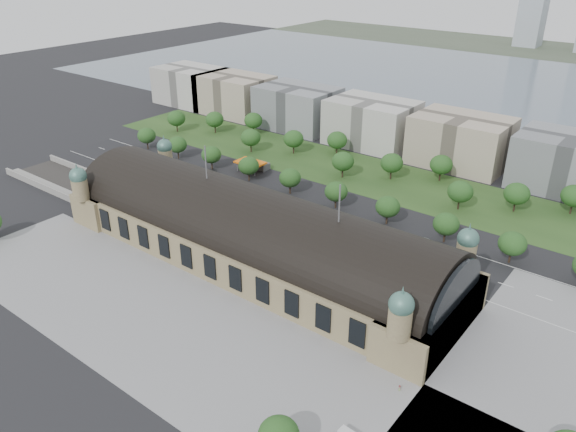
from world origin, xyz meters
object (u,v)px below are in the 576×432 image
Objects in this scene: traffic_car_4 at (293,222)px; bus_west at (305,228)px; traffic_car_2 at (209,192)px; parked_car_0 at (158,182)px; traffic_car_6 at (451,272)px; bus_mid at (293,225)px; parked_car_3 at (211,201)px; parked_car_6 at (212,207)px; bus_east at (368,244)px; traffic_car_5 at (427,241)px; parked_car_4 at (189,198)px; petrol_station at (257,164)px; pedestrian_0 at (399,388)px; parked_car_2 at (214,208)px; parked_car_1 at (178,189)px; parked_car_5 at (246,215)px; traffic_car_0 at (115,155)px.

traffic_car_4 is 7.97m from bus_west.
traffic_car_2 is 1.02× the size of parked_car_0.
bus_mid is at bearing -76.51° from traffic_car_6.
traffic_car_4 is 0.43× the size of bus_west.
traffic_car_6 is 1.24× the size of parked_car_3.
parked_car_6 is at bearing 20.40° from parked_car_3.
traffic_car_4 is at bearing 96.96° from bus_east.
traffic_car_5 reaches higher than parked_car_4.
traffic_car_5 is 50.64m from bus_mid.
petrol_station is at bearing 162.55° from parked_car_3.
traffic_car_4 is 0.38× the size of bus_mid.
traffic_car_6 is 3.52× the size of pedestrian_0.
traffic_car_2 is 97.62m from traffic_car_5.
parked_car_6 is (14.97, -0.64, 0.17)m from parked_car_4.
parked_car_0 is 38.82m from parked_car_6.
petrol_station is 2.82× the size of traffic_car_5.
parked_car_2 is 37.03m from bus_mid.
bus_west is at bearing 111.14° from traffic_car_5.
parked_car_0 reaches higher than parked_car_1.
traffic_car_5 reaches higher than parked_car_6.
traffic_car_4 reaches higher than parked_car_4.
parked_car_2 reaches higher than traffic_car_2.
pedestrian_0 is at bearing 28.36° from parked_car_5.
traffic_car_5 is at bearing -38.12° from bus_east.
parked_car_1 is 62.77m from bus_mid.
bus_east is at bearing -79.94° from traffic_car_6.
parked_car_4 is 57.84m from bus_west.
petrol_station is 67.49m from bus_west.
traffic_car_4 is 64.27m from traffic_car_6.
bus_mid is at bearing 42.33° from traffic_car_4.
bus_east is at bearing 72.56° from parked_car_2.
petrol_station is at bearing -118.90° from traffic_car_4.
pedestrian_0 is (12.02, -59.21, 0.02)m from traffic_car_6.
traffic_car_4 is 2.88× the size of pedestrian_0.
parked_car_0 is at bearing 95.40° from traffic_car_5.
bus_west reaches higher than traffic_car_0.
parked_car_3 reaches higher than parked_car_6.
parked_car_1 is at bearing 93.26° from bus_mid.
parked_car_3 is (33.90, -0.10, 0.02)m from parked_car_0.
parked_car_5 is at bearing 104.58° from traffic_car_5.
bus_east is (30.59, 5.00, -0.10)m from bus_mid.
pedestrian_0 is (27.80, -74.43, 0.02)m from traffic_car_5.
petrol_station reaches higher than parked_car_2.
traffic_car_0 is 0.95× the size of traffic_car_5.
traffic_car_5 is 102.04m from parked_car_4.
parked_car_4 is at bearing -91.66° from petrol_station.
parked_car_6 is (38.61, -4.00, 0.02)m from parked_car_0.
traffic_car_4 reaches higher than parked_car_1.
traffic_car_4 is 1.01× the size of parked_car_3.
traffic_car_5 is 0.44× the size of bus_west.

